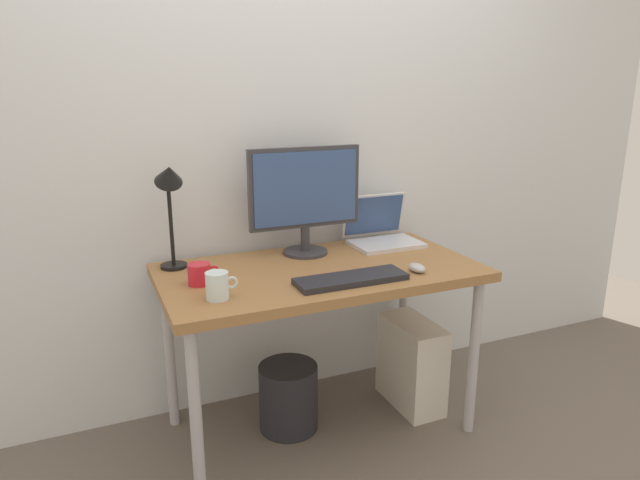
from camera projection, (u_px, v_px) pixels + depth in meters
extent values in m
plane|color=#665B51|center=(320.00, 426.00, 2.55)|extent=(6.00, 6.00, 0.00)
cube|color=silver|center=(284.00, 127.00, 2.56)|extent=(4.40, 0.04, 2.60)
cube|color=olive|center=(320.00, 272.00, 2.35)|extent=(1.31, 0.69, 0.04)
cylinder|color=#B2B2B7|center=(196.00, 421.00, 1.97)|extent=(0.04, 0.04, 0.71)
cylinder|color=#B2B2B7|center=(474.00, 357.00, 2.43)|extent=(0.04, 0.04, 0.71)
cylinder|color=#B2B2B7|center=(169.00, 352.00, 2.48)|extent=(0.04, 0.04, 0.71)
cylinder|color=#B2B2B7|center=(403.00, 310.00, 2.93)|extent=(0.04, 0.04, 0.71)
cylinder|color=#333338|center=(305.00, 252.00, 2.54)|extent=(0.20, 0.20, 0.01)
cylinder|color=#333338|center=(305.00, 239.00, 2.53)|extent=(0.04, 0.04, 0.11)
cube|color=#333338|center=(305.00, 188.00, 2.46)|extent=(0.51, 0.03, 0.35)
cube|color=#334C7F|center=(306.00, 188.00, 2.45)|extent=(0.47, 0.01, 0.32)
cube|color=silver|center=(386.00, 244.00, 2.66)|extent=(0.32, 0.22, 0.02)
cube|color=silver|center=(373.00, 215.00, 2.74)|extent=(0.32, 0.05, 0.21)
cube|color=#334C7F|center=(374.00, 215.00, 2.73)|extent=(0.30, 0.04, 0.18)
cylinder|color=black|center=(174.00, 266.00, 2.35)|extent=(0.11, 0.11, 0.01)
cylinder|color=black|center=(171.00, 223.00, 2.30)|extent=(0.02, 0.02, 0.35)
cone|color=black|center=(169.00, 174.00, 2.21)|extent=(0.11, 0.14, 0.13)
cube|color=#232328|center=(351.00, 279.00, 2.18)|extent=(0.44, 0.14, 0.02)
ellipsoid|color=#B2B2B7|center=(417.00, 268.00, 2.29)|extent=(0.06, 0.09, 0.03)
cylinder|color=red|center=(199.00, 274.00, 2.15)|extent=(0.09, 0.09, 0.08)
torus|color=red|center=(213.00, 271.00, 2.17)|extent=(0.05, 0.01, 0.05)
cylinder|color=silver|center=(217.00, 286.00, 1.99)|extent=(0.08, 0.08, 0.10)
torus|color=silver|center=(232.00, 282.00, 2.01)|extent=(0.05, 0.01, 0.05)
cube|color=silver|center=(411.00, 363.00, 2.68)|extent=(0.18, 0.36, 0.42)
cylinder|color=#232328|center=(288.00, 397.00, 2.50)|extent=(0.26, 0.26, 0.30)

